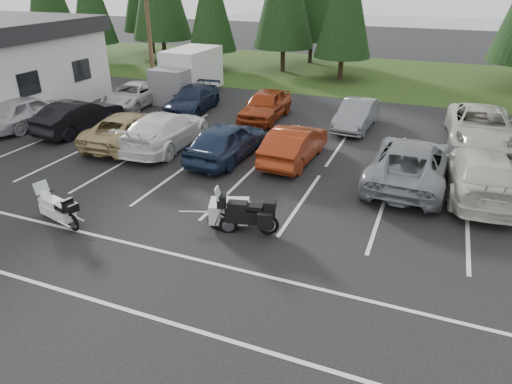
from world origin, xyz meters
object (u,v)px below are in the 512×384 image
object	(u,v)px
car_near_1	(79,116)
car_far_3	(357,114)
car_near_3	(165,130)
touring_motorcycle	(57,206)
car_near_4	(227,141)
car_near_7	(481,173)
car_far_4	(480,127)
car_far_1	(193,99)
car_far_2	(266,105)
car_far_0	(134,95)
car_near_0	(29,111)
adventure_motorcycle	(243,211)
utility_pole	(148,19)
box_truck	(185,75)
car_near_6	(411,162)
car_near_2	(130,128)
cargo_trailer	(229,213)
car_near_5	(295,144)

from	to	relation	value
car_near_1	car_far_3	world-z (taller)	car_near_1
car_near_3	touring_motorcycle	bearing A→B (deg)	91.92
car_near_4	car_near_7	size ratio (longest dim) A/B	0.83
car_near_4	car_far_4	distance (m)	11.80
car_far_1	car_far_2	distance (m)	4.46
car_far_0	car_far_1	distance (m)	3.86
car_near_0	adventure_motorcycle	size ratio (longest dim) A/B	1.96
car_near_3	car_far_1	xyz separation A→B (m)	(-1.78, 5.73, -0.11)
utility_pole	car_near_0	bearing A→B (deg)	-107.04
car_near_4	car_far_1	distance (m)	7.83
car_far_2	car_far_4	size ratio (longest dim) A/B	0.77
car_near_0	adventure_motorcycle	world-z (taller)	car_near_0
car_near_4	car_near_7	world-z (taller)	car_near_7
touring_motorcycle	car_far_2	bearing A→B (deg)	95.81
box_truck	car_far_2	bearing A→B (deg)	-21.87
car_near_3	car_far_0	bearing A→B (deg)	-46.98
car_far_3	touring_motorcycle	world-z (taller)	car_far_3
adventure_motorcycle	car_near_6	bearing A→B (deg)	40.48
car_far_0	car_near_6	bearing A→B (deg)	-21.27
car_near_2	car_far_2	size ratio (longest dim) A/B	1.15
car_far_2	car_near_7	bearing A→B (deg)	-30.31
box_truck	car_near_1	xyz separation A→B (m)	(-1.47, -8.02, -0.66)
car_far_3	cargo_trailer	distance (m)	11.69
car_near_1	car_far_2	world-z (taller)	car_far_2
car_far_1	cargo_trailer	world-z (taller)	car_far_1
touring_motorcycle	cargo_trailer	distance (m)	5.47
car_near_4	car_near_1	bearing A→B (deg)	-1.17
car_near_7	car_far_2	distance (m)	12.00
car_near_6	car_far_3	xyz separation A→B (m)	(-3.15, 6.04, -0.11)
adventure_motorcycle	car_near_4	bearing A→B (deg)	107.30
car_near_4	car_near_5	size ratio (longest dim) A/B	1.04
car_near_1	car_far_1	distance (m)	6.38
car_near_2	car_near_4	distance (m)	4.98
car_far_2	car_far_4	xyz separation A→B (m)	(10.65, 0.01, 0.04)
car_far_1	cargo_trailer	bearing A→B (deg)	-61.25
utility_pole	adventure_motorcycle	xyz separation A→B (m)	(12.11, -13.64, -3.94)
car_far_2	touring_motorcycle	world-z (taller)	car_far_2
car_near_6	car_near_2	bearing A→B (deg)	3.83
car_near_6	touring_motorcycle	distance (m)	12.55
utility_pole	car_near_1	distance (m)	8.49
car_near_0	cargo_trailer	bearing A→B (deg)	164.04
car_near_4	car_far_3	distance (m)	7.71
car_near_3	car_near_2	bearing A→B (deg)	4.45
car_near_4	cargo_trailer	xyz separation A→B (m)	(2.51, -5.17, -0.40)
utility_pole	box_truck	distance (m)	3.85
car_near_5	car_far_0	xyz separation A→B (m)	(-11.61, 4.88, -0.09)
car_far_3	car_far_4	world-z (taller)	car_far_4
car_near_2	cargo_trailer	distance (m)	9.15
car_far_3	car_near_5	bearing A→B (deg)	-102.78
car_near_1	car_near_4	xyz separation A→B (m)	(8.48, -0.66, 0.03)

